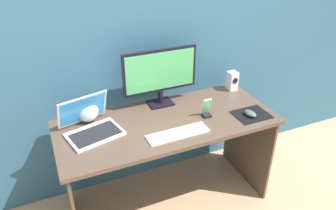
% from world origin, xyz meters
% --- Properties ---
extents(ground_plane, '(8.00, 8.00, 0.00)m').
position_xyz_m(ground_plane, '(0.00, 0.00, 0.00)').
color(ground_plane, tan).
extents(wall_back, '(6.00, 0.04, 2.50)m').
position_xyz_m(wall_back, '(0.00, 0.41, 1.25)').
color(wall_back, '#325F79').
rests_on(wall_back, ground_plane).
extents(desk, '(1.51, 0.64, 0.74)m').
position_xyz_m(desk, '(0.00, 0.00, 0.59)').
color(desk, brown).
rests_on(desk, ground_plane).
extents(monitor, '(0.55, 0.14, 0.43)m').
position_xyz_m(monitor, '(0.05, 0.24, 0.99)').
color(monitor, black).
rests_on(monitor, desk).
extents(speaker_right, '(0.07, 0.08, 0.15)m').
position_xyz_m(speaker_right, '(0.67, 0.23, 0.82)').
color(speaker_right, white).
rests_on(speaker_right, desk).
extents(laptop, '(0.40, 0.38, 0.23)m').
position_xyz_m(laptop, '(-0.50, 0.07, 0.79)').
color(laptop, white).
rests_on(laptop, desk).
extents(fishbowl, '(0.16, 0.16, 0.16)m').
position_xyz_m(fishbowl, '(-0.50, 0.22, 0.82)').
color(fishbowl, silver).
rests_on(fishbowl, desk).
extents(keyboard_external, '(0.41, 0.13, 0.01)m').
position_xyz_m(keyboard_external, '(-0.00, -0.18, 0.75)').
color(keyboard_external, white).
rests_on(keyboard_external, desk).
extents(mousepad, '(0.25, 0.20, 0.00)m').
position_xyz_m(mousepad, '(0.58, -0.16, 0.75)').
color(mousepad, black).
rests_on(mousepad, desk).
extents(mouse, '(0.08, 0.11, 0.04)m').
position_xyz_m(mouse, '(0.56, -0.17, 0.77)').
color(mouse, '#4A5854').
rests_on(mouse, mousepad).
extents(phone_in_dock, '(0.06, 0.06, 0.14)m').
position_xyz_m(phone_in_dock, '(0.28, -0.05, 0.79)').
color(phone_in_dock, black).
rests_on(phone_in_dock, desk).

